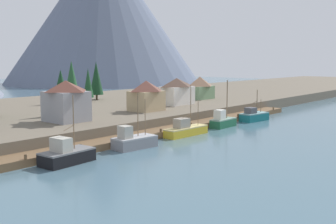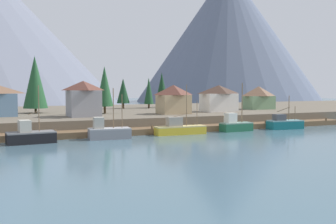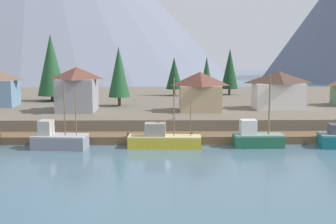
{
  "view_description": "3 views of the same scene",
  "coord_description": "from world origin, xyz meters",
  "px_view_note": "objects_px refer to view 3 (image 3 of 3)",
  "views": [
    {
      "loc": [
        -52.83,
        -43.24,
        12.63
      ],
      "look_at": [
        0.73,
        2.71,
        3.63
      ],
      "focal_mm": 43.76,
      "sensor_mm": 36.0,
      "label": 1
    },
    {
      "loc": [
        -28.67,
        -60.58,
        8.01
      ],
      "look_at": [
        0.68,
        3.92,
        3.53
      ],
      "focal_mm": 41.42,
      "sensor_mm": 36.0,
      "label": 2
    },
    {
      "loc": [
        0.2,
        -54.06,
        11.66
      ],
      "look_at": [
        1.03,
        2.22,
        3.87
      ],
      "focal_mm": 46.95,
      "sensor_mm": 36.0,
      "label": 3
    }
  ],
  "objects_px": {
    "fishing_boat_yellow": "(163,139)",
    "conifer_back_left": "(207,74)",
    "fishing_boat_grey": "(58,140)",
    "house_grey": "(77,89)",
    "conifer_mid_right": "(174,73)",
    "conifer_near_left": "(230,69)",
    "conifer_mid_left": "(51,65)",
    "fishing_boat_green": "(256,138)",
    "house_tan": "(200,91)",
    "conifer_near_right": "(119,72)",
    "house_white": "(278,90)"
  },
  "relations": [
    {
      "from": "conifer_near_left",
      "to": "conifer_back_left",
      "type": "bearing_deg",
      "value": -147.85
    },
    {
      "from": "house_tan",
      "to": "conifer_mid_left",
      "type": "distance_m",
      "value": 30.13
    },
    {
      "from": "house_white",
      "to": "conifer_mid_left",
      "type": "bearing_deg",
      "value": 163.29
    },
    {
      "from": "fishing_boat_green",
      "to": "conifer_near_right",
      "type": "height_order",
      "value": "conifer_near_right"
    },
    {
      "from": "fishing_boat_yellow",
      "to": "conifer_mid_right",
      "type": "relative_size",
      "value": 1.13
    },
    {
      "from": "conifer_back_left",
      "to": "fishing_boat_yellow",
      "type": "bearing_deg",
      "value": -103.78
    },
    {
      "from": "conifer_mid_right",
      "to": "fishing_boat_yellow",
      "type": "bearing_deg",
      "value": -93.66
    },
    {
      "from": "conifer_near_right",
      "to": "conifer_mid_left",
      "type": "bearing_deg",
      "value": 149.44
    },
    {
      "from": "conifer_mid_right",
      "to": "house_white",
      "type": "bearing_deg",
      "value": -53.24
    },
    {
      "from": "house_grey",
      "to": "conifer_mid_right",
      "type": "relative_size",
      "value": 0.86
    },
    {
      "from": "house_tan",
      "to": "conifer_near_left",
      "type": "height_order",
      "value": "conifer_near_left"
    },
    {
      "from": "conifer_near_right",
      "to": "house_white",
      "type": "bearing_deg",
      "value": -8.62
    },
    {
      "from": "fishing_boat_green",
      "to": "house_white",
      "type": "xyz_separation_m",
      "value": [
        7.05,
        17.06,
        4.43
      ]
    },
    {
      "from": "fishing_boat_grey",
      "to": "house_white",
      "type": "height_order",
      "value": "house_white"
    },
    {
      "from": "house_tan",
      "to": "conifer_mid_left",
      "type": "bearing_deg",
      "value": 151.33
    },
    {
      "from": "house_tan",
      "to": "conifer_near_left",
      "type": "distance_m",
      "value": 27.19
    },
    {
      "from": "fishing_boat_yellow",
      "to": "house_white",
      "type": "distance_m",
      "value": 25.66
    },
    {
      "from": "conifer_near_left",
      "to": "conifer_near_right",
      "type": "relative_size",
      "value": 0.98
    },
    {
      "from": "house_tan",
      "to": "conifer_near_left",
      "type": "relative_size",
      "value": 0.67
    },
    {
      "from": "house_grey",
      "to": "conifer_back_left",
      "type": "height_order",
      "value": "conifer_back_left"
    },
    {
      "from": "fishing_boat_yellow",
      "to": "fishing_boat_green",
      "type": "distance_m",
      "value": 11.48
    },
    {
      "from": "conifer_mid_left",
      "to": "fishing_boat_green",
      "type": "bearing_deg",
      "value": -41.99
    },
    {
      "from": "fishing_boat_green",
      "to": "house_tan",
      "type": "relative_size",
      "value": 1.36
    },
    {
      "from": "conifer_back_left",
      "to": "fishing_boat_green",
      "type": "bearing_deg",
      "value": -86.26
    },
    {
      "from": "house_grey",
      "to": "house_white",
      "type": "height_order",
      "value": "house_grey"
    },
    {
      "from": "fishing_boat_grey",
      "to": "house_grey",
      "type": "height_order",
      "value": "house_grey"
    },
    {
      "from": "house_grey",
      "to": "conifer_mid_left",
      "type": "distance_m",
      "value": 16.21
    },
    {
      "from": "fishing_boat_grey",
      "to": "conifer_back_left",
      "type": "relative_size",
      "value": 0.97
    },
    {
      "from": "fishing_boat_green",
      "to": "house_grey",
      "type": "relative_size",
      "value": 1.3
    },
    {
      "from": "conifer_near_left",
      "to": "conifer_mid_left",
      "type": "height_order",
      "value": "conifer_mid_left"
    },
    {
      "from": "fishing_boat_yellow",
      "to": "conifer_back_left",
      "type": "height_order",
      "value": "conifer_back_left"
    },
    {
      "from": "fishing_boat_green",
      "to": "house_white",
      "type": "distance_m",
      "value": 18.98
    },
    {
      "from": "fishing_boat_yellow",
      "to": "conifer_back_left",
      "type": "relative_size",
      "value": 1.09
    },
    {
      "from": "house_grey",
      "to": "house_white",
      "type": "distance_m",
      "value": 31.75
    },
    {
      "from": "fishing_boat_yellow",
      "to": "conifer_mid_left",
      "type": "distance_m",
      "value": 36.33
    },
    {
      "from": "fishing_boat_green",
      "to": "house_grey",
      "type": "height_order",
      "value": "house_grey"
    },
    {
      "from": "house_tan",
      "to": "house_grey",
      "type": "bearing_deg",
      "value": 179.19
    },
    {
      "from": "house_white",
      "to": "conifer_near_left",
      "type": "xyz_separation_m",
      "value": [
        -4.25,
        23.07,
        2.44
      ]
    },
    {
      "from": "conifer_mid_left",
      "to": "house_tan",
      "type": "bearing_deg",
      "value": -28.67
    },
    {
      "from": "fishing_boat_green",
      "to": "fishing_boat_yellow",
      "type": "bearing_deg",
      "value": 179.13
    },
    {
      "from": "house_white",
      "to": "conifer_near_right",
      "type": "height_order",
      "value": "conifer_near_right"
    },
    {
      "from": "fishing_boat_green",
      "to": "conifer_near_left",
      "type": "xyz_separation_m",
      "value": [
        2.81,
        40.13,
        6.86
      ]
    },
    {
      "from": "fishing_boat_grey",
      "to": "conifer_mid_right",
      "type": "height_order",
      "value": "conifer_mid_right"
    },
    {
      "from": "fishing_boat_grey",
      "to": "fishing_boat_green",
      "type": "xyz_separation_m",
      "value": [
        24.09,
        0.55,
        0.09
      ]
    },
    {
      "from": "house_white",
      "to": "conifer_near_right",
      "type": "bearing_deg",
      "value": 171.38
    },
    {
      "from": "fishing_boat_grey",
      "to": "conifer_near_right",
      "type": "distance_m",
      "value": 23.31
    },
    {
      "from": "conifer_near_left",
      "to": "fishing_boat_grey",
      "type": "bearing_deg",
      "value": -123.47
    },
    {
      "from": "house_white",
      "to": "fishing_boat_green",
      "type": "bearing_deg",
      "value": -112.47
    },
    {
      "from": "house_grey",
      "to": "conifer_mid_right",
      "type": "bearing_deg",
      "value": 56.82
    },
    {
      "from": "fishing_boat_yellow",
      "to": "conifer_near_right",
      "type": "distance_m",
      "value": 23.44
    }
  ]
}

